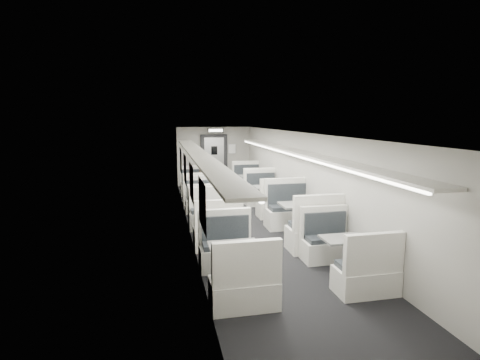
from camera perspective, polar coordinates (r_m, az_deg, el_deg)
name	(u,v)px	position (r m, az deg, el deg)	size (l,w,h in m)	color
room	(246,180)	(9.66, 0.97, 0.06)	(3.24, 12.24, 2.64)	black
booth_left_a	(196,189)	(12.97, -6.73, -1.38)	(0.96, 1.95, 1.04)	white
booth_left_b	(204,206)	(10.53, -5.47, -3.90)	(0.97, 1.97, 1.05)	white
booth_left_c	(213,222)	(8.85, -4.17, -6.37)	(1.02, 2.07, 1.11)	white
booth_left_d	(234,264)	(6.40, -0.88, -12.74)	(1.00, 2.04, 1.09)	white
booth_right_a	(252,186)	(13.30, 1.87, -0.88)	(1.07, 2.16, 1.16)	white
booth_right_b	(268,198)	(11.36, 4.34, -2.74)	(1.05, 2.13, 1.14)	white
booth_right_c	(300,220)	(8.89, 9.20, -6.08)	(1.15, 2.33, 1.25)	white
booth_right_d	(344,256)	(7.04, 15.62, -11.08)	(0.97, 1.98, 1.06)	white
passenger	(205,176)	(12.89, -5.33, 0.64)	(0.59, 0.39, 1.61)	black
window_a	(181,161)	(12.78, -9.00, 2.95)	(0.02, 1.18, 0.84)	black
window_b	(185,169)	(10.60, -8.36, 1.63)	(0.02, 1.18, 0.84)	black
window_c	(192,182)	(8.43, -7.39, -0.38)	(0.02, 1.18, 0.84)	black
window_d	(202,205)	(6.28, -5.76, -3.76)	(0.02, 1.18, 0.84)	black
luggage_rack_left	(199,154)	(9.07, -6.29, 3.95)	(0.46, 10.40, 0.09)	white
luggage_rack_right	(297,152)	(9.64, 8.63, 4.23)	(0.46, 10.40, 0.09)	white
vestibule_door	(214,160)	(15.46, -3.96, 3.02)	(1.10, 0.13, 2.10)	black
exit_sign	(216,130)	(14.89, -3.75, 7.56)	(0.62, 0.12, 0.16)	black
wall_notice	(232,149)	(15.53, -1.22, 4.77)	(0.32, 0.02, 0.40)	white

